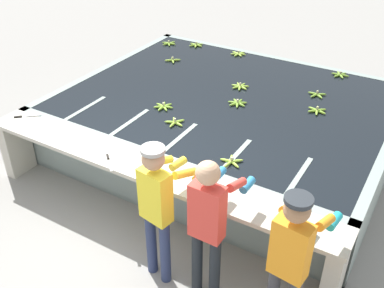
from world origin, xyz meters
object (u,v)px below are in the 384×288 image
at_px(worker_0, 158,202).
at_px(banana_bunch_floating_11, 173,60).
at_px(banana_bunch_floating_8, 238,54).
at_px(banana_bunch_floating_1, 196,45).
at_px(banana_bunch_floating_5, 163,106).
at_px(worker_1, 209,220).
at_px(knife_1, 23,116).
at_px(banana_bunch_floating_10, 340,75).
at_px(knife_0, 109,160).
at_px(banana_bunch_floating_4, 240,86).
at_px(banana_bunch_floating_9, 175,122).
at_px(banana_bunch_floating_7, 237,103).
at_px(banana_bunch_floating_3, 232,162).
at_px(banana_bunch_floating_6, 317,110).
at_px(worker_2, 291,256).
at_px(banana_bunch_floating_2, 317,94).
at_px(banana_bunch_floating_0, 169,43).

height_order(worker_0, banana_bunch_floating_11, worker_0).
bearing_deg(banana_bunch_floating_8, banana_bunch_floating_11, -134.29).
relative_size(banana_bunch_floating_1, banana_bunch_floating_8, 1.01).
bearing_deg(banana_bunch_floating_5, banana_bunch_floating_8, 89.79).
height_order(worker_1, knife_1, worker_1).
height_order(banana_bunch_floating_10, banana_bunch_floating_11, same).
distance_m(banana_bunch_floating_11, knife_0, 3.10).
relative_size(worker_1, banana_bunch_floating_5, 5.88).
distance_m(banana_bunch_floating_4, knife_1, 3.15).
xyz_separation_m(banana_bunch_floating_1, banana_bunch_floating_5, (0.86, -2.37, -0.00)).
bearing_deg(banana_bunch_floating_9, banana_bunch_floating_10, 61.62).
xyz_separation_m(worker_1, banana_bunch_floating_11, (-2.56, 3.33, -0.11)).
bearing_deg(worker_0, knife_0, 156.42).
distance_m(banana_bunch_floating_5, banana_bunch_floating_11, 1.72).
distance_m(banana_bunch_floating_7, banana_bunch_floating_8, 1.93).
distance_m(banana_bunch_floating_3, banana_bunch_floating_6, 1.77).
distance_m(banana_bunch_floating_6, banana_bunch_floating_11, 2.76).
xyz_separation_m(worker_1, worker_2, (0.81, -0.03, -0.00)).
bearing_deg(banana_bunch_floating_10, banana_bunch_floating_6, -87.50).
relative_size(banana_bunch_floating_9, knife_1, 0.98).
height_order(worker_1, banana_bunch_floating_5, worker_1).
bearing_deg(banana_bunch_floating_3, worker_1, -74.27).
distance_m(banana_bunch_floating_4, banana_bunch_floating_10, 1.70).
bearing_deg(banana_bunch_floating_2, banana_bunch_floating_7, -135.97).
bearing_deg(banana_bunch_floating_6, worker_1, -92.92).
relative_size(banana_bunch_floating_7, banana_bunch_floating_10, 1.00).
xyz_separation_m(worker_0, banana_bunch_floating_11, (-2.02, 3.36, -0.10)).
bearing_deg(banana_bunch_floating_11, worker_1, -52.44).
xyz_separation_m(worker_1, banana_bunch_floating_9, (-1.36, 1.53, -0.11)).
relative_size(worker_2, banana_bunch_floating_9, 5.91).
bearing_deg(banana_bunch_floating_0, banana_bunch_floating_11, -52.08).
relative_size(worker_1, worker_2, 1.01).
height_order(banana_bunch_floating_0, banana_bunch_floating_8, same).
xyz_separation_m(banana_bunch_floating_10, banana_bunch_floating_11, (-2.65, -0.86, 0.00)).
distance_m(banana_bunch_floating_5, banana_bunch_floating_8, 2.37).
height_order(worker_1, banana_bunch_floating_0, worker_1).
bearing_deg(banana_bunch_floating_6, banana_bunch_floating_9, -139.43).
distance_m(banana_bunch_floating_4, banana_bunch_floating_7, 0.56).
relative_size(banana_bunch_floating_5, banana_bunch_floating_9, 1.02).
xyz_separation_m(banana_bunch_floating_1, banana_bunch_floating_8, (0.87, -0.00, -0.00)).
distance_m(banana_bunch_floating_2, banana_bunch_floating_11, 2.55).
bearing_deg(knife_1, banana_bunch_floating_9, 26.04).
relative_size(banana_bunch_floating_3, banana_bunch_floating_9, 0.99).
xyz_separation_m(banana_bunch_floating_2, banana_bunch_floating_7, (-0.88, -0.85, -0.00)).
bearing_deg(banana_bunch_floating_1, banana_bunch_floating_3, -53.50).
relative_size(banana_bunch_floating_6, banana_bunch_floating_9, 1.01).
xyz_separation_m(banana_bunch_floating_9, banana_bunch_floating_10, (1.44, 2.66, -0.00)).
relative_size(banana_bunch_floating_0, banana_bunch_floating_4, 1.01).
height_order(worker_2, banana_bunch_floating_5, worker_2).
bearing_deg(knife_0, banana_bunch_floating_4, 80.29).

